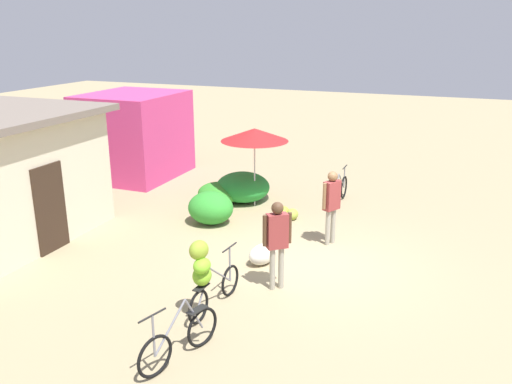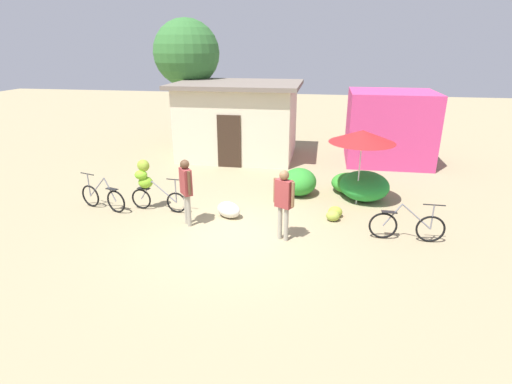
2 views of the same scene
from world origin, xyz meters
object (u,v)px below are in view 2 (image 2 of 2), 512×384
Objects in this scene: person_bystander at (186,185)px; tree_behind_building at (187,54)px; bicycle_center_loaded at (407,226)px; person_vendor at (284,198)px; market_umbrella at (362,136)px; bicycle_near_pile at (148,182)px; bicycle_leftmost at (103,198)px; shop_pink at (389,127)px; banana_pile_on_ground at (334,214)px; building_low at (239,119)px; produce_sack at (229,210)px.

tree_behind_building is at bearing 107.68° from person_bystander.
tree_behind_building is 12.51m from bicycle_center_loaded.
person_vendor is 2.57m from person_bystander.
market_umbrella reaches higher than bicycle_near_pile.
shop_pink is at bearing 37.20° from bicycle_leftmost.
bicycle_leftmost is 2.58× the size of banana_pile_on_ground.
bicycle_near_pile is at bearing -101.63° from building_low.
market_umbrella is 1.40× the size of bicycle_leftmost.
bicycle_center_loaded is (1.02, -2.21, -1.67)m from market_umbrella.
person_bystander is at bearing -179.64° from bicycle_center_loaded.
bicycle_leftmost is at bearing -176.15° from banana_pile_on_ground.
market_umbrella reaches higher than bicycle_center_loaded.
shop_pink is at bearing 66.00° from person_vendor.
person_vendor is at bearing -130.47° from banana_pile_on_ground.
building_low is 7.96m from person_vendor.
person_vendor is (-1.25, -1.46, 0.94)m from banana_pile_on_ground.
tree_behind_building is (-2.64, 1.63, 2.53)m from building_low.
person_bystander is at bearing -88.96° from building_low.
bicycle_leftmost reaches higher than banana_pile_on_ground.
person_bystander is (-2.54, 0.43, 0.01)m from person_vendor.
shop_pink is 1.81× the size of bicycle_center_loaded.
bicycle_near_pile is at bearing 150.05° from person_bystander.
market_umbrella reaches higher than bicycle_leftmost.
bicycle_center_loaded is at bearing -7.74° from produce_sack.
bicycle_near_pile reaches higher than bicycle_center_loaded.
banana_pile_on_ground is at bearing -119.02° from market_umbrella.
bicycle_leftmost is (0.04, -8.09, -3.70)m from tree_behind_building.
banana_pile_on_ground is (3.91, -6.03, -1.38)m from building_low.
person_vendor is at bearing -33.94° from produce_sack.
bicycle_center_loaded is (5.60, -7.03, -1.16)m from building_low.
bicycle_near_pile is at bearing -177.58° from banana_pile_on_ground.
building_low is at bearing -31.62° from tree_behind_building.
person_vendor is at bearing -9.55° from person_bystander.
bicycle_near_pile is 2.77× the size of banana_pile_on_ground.
person_vendor is at bearing -11.00° from bicycle_leftmost.
person_vendor is at bearing -59.79° from tree_behind_building.
shop_pink reaches higher than produce_sack.
produce_sack is (3.71, -8.04, -3.84)m from tree_behind_building.
tree_behind_building is 10.81m from banana_pile_on_ground.
bicycle_center_loaded is 1.97m from banana_pile_on_ground.
tree_behind_building reaches higher than banana_pile_on_ground.
tree_behind_building is at bearing 90.31° from bicycle_leftmost.
tree_behind_building reaches higher than produce_sack.
produce_sack is at bearing 0.83° from bicycle_leftmost.
market_umbrella is 5.07m from person_bystander.
tree_behind_building is at bearing 169.97° from shop_pink.
shop_pink is at bearing 73.44° from market_umbrella.
bicycle_leftmost is at bearing -179.17° from produce_sack.
banana_pile_on_ground is (6.56, -7.66, -3.91)m from tree_behind_building.
person_bystander reaches higher than produce_sack.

